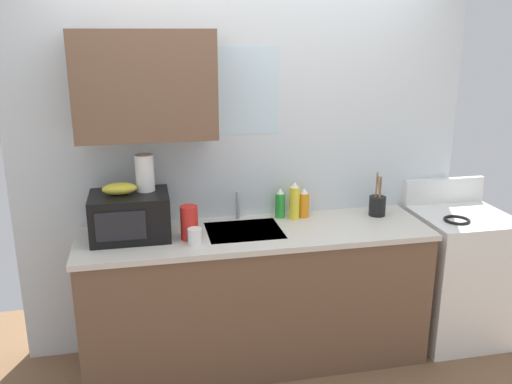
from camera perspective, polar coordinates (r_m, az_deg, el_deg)
name	(u,v)px	position (r m, az deg, el deg)	size (l,w,h in m)	color
kitchen_wall_assembly	(229,150)	(3.53, -2.81, 4.42)	(2.95, 0.42, 2.50)	silver
counter_unit	(256,295)	(3.56, -0.02, -10.71)	(2.18, 0.63, 0.90)	brown
sink_faucet	(238,205)	(3.56, -1.92, -1.38)	(0.03, 0.03, 0.19)	#B2B5BA
stove_range	(457,275)	(4.08, 20.31, -8.14)	(0.60, 0.60, 1.08)	white
microwave	(130,216)	(3.32, -13.03, -2.44)	(0.46, 0.35, 0.27)	black
banana_bunch	(119,189)	(3.27, -14.08, 0.34)	(0.20, 0.11, 0.07)	gold
paper_towel_roll	(145,173)	(3.30, -11.55, 1.98)	(0.11, 0.11, 0.22)	white
dish_soap_bottle_green	(280,204)	(3.60, 2.54, -1.24)	(0.07, 0.07, 0.20)	green
dish_soap_bottle_yellow	(294,202)	(3.56, 4.04, -1.00)	(0.07, 0.07, 0.25)	yellow
dish_soap_bottle_orange	(304,203)	(3.61, 5.04, -1.21)	(0.07, 0.07, 0.20)	orange
cereal_canister	(189,223)	(3.25, -6.99, -3.19)	(0.10, 0.10, 0.20)	red
mug_white	(195,236)	(3.18, -6.40, -4.62)	(0.08, 0.08, 0.10)	white
utensil_crock	(377,205)	(3.72, 12.57, -1.35)	(0.11, 0.11, 0.30)	black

